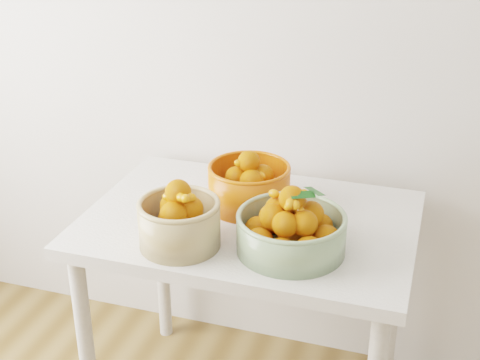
% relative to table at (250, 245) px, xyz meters
% --- Properties ---
extents(table, '(1.00, 0.70, 0.75)m').
position_rel_table_xyz_m(table, '(0.00, 0.00, 0.00)').
color(table, silver).
rests_on(table, ground).
extents(bowl_cream, '(0.29, 0.29, 0.20)m').
position_rel_table_xyz_m(bowl_cream, '(-0.14, -0.22, 0.17)').
color(bowl_cream, tan).
rests_on(bowl_cream, table).
extents(bowl_green, '(0.39, 0.39, 0.20)m').
position_rel_table_xyz_m(bowl_green, '(0.16, -0.15, 0.16)').
color(bowl_green, gray).
rests_on(bowl_green, table).
extents(bowl_orange, '(0.26, 0.26, 0.19)m').
position_rel_table_xyz_m(bowl_orange, '(-0.03, 0.08, 0.17)').
color(bowl_orange, '#D54C0E').
rests_on(bowl_orange, table).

